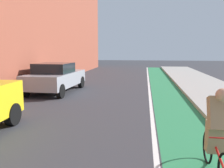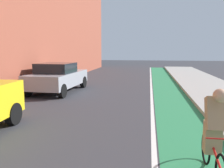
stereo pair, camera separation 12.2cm
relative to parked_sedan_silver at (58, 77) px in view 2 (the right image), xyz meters
The scene contains 6 objects.
ground_plane 3.58m from the parked_sedan_silver, 37.19° to the right, with size 80.53×80.53×0.00m, color #38383D.
bike_lane_paint 5.87m from the parked_sedan_silver, ahead, with size 1.60×36.60×0.00m, color #2D8451.
lane_divider_stripe 4.98m from the parked_sedan_silver, ahead, with size 0.12×36.60×0.00m, color white.
sidewalk_right 8.26m from the parked_sedan_silver, ahead, with size 3.23×36.60×0.14m, color #A8A59E.
parked_sedan_silver is the anchor object (origin of this frame).
cyclist_mid 9.68m from the parked_sedan_silver, 52.51° to the right, with size 0.48×1.70×1.61m.
Camera 2 is at (1.98, 4.64, 2.22)m, focal length 37.82 mm.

